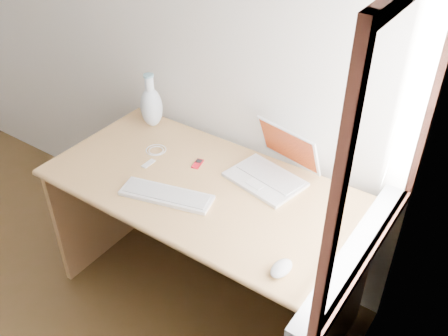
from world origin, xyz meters
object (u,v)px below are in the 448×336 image
Objects in this scene: vase at (151,105)px; desk at (215,211)px; laptop at (270,167)px; external_keyboard at (166,195)px.

desk is at bearing -18.35° from vase.
external_keyboard is at bearing -115.92° from laptop.
vase is at bearing 121.60° from external_keyboard.
laptop is 1.26× the size of vase.
external_keyboard is 0.64m from vase.
desk is 3.89× the size of laptop.
desk is 0.36m from external_keyboard.
external_keyboard reaches higher than desk.
vase reaches higher than laptop.
vase reaches higher than external_keyboard.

